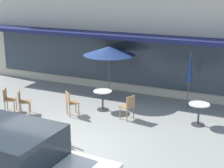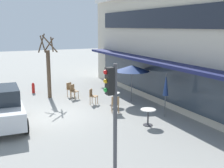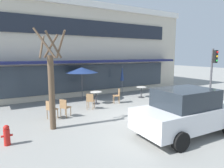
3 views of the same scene
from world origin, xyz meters
TOP-DOWN VIEW (x-y plane):
  - ground_plane at (0.00, 0.00)m, footprint 80.00×80.00m
  - building_facade at (0.00, 9.96)m, footprint 18.11×9.10m
  - cafe_table_near_wall at (-0.45, 3.48)m, footprint 0.70×0.70m
  - cafe_table_streetside at (3.14, 3.55)m, footprint 0.70×0.70m
  - patio_umbrella_green_folded at (-0.82, 4.83)m, footprint 2.10×2.10m
  - patio_umbrella_cream_folded at (2.44, 4.96)m, footprint 0.28×0.28m
  - cafe_chair_0 at (0.80, 2.99)m, footprint 0.52×0.52m
  - cafe_chair_1 at (-1.27, 2.51)m, footprint 0.56×0.56m
  - cafe_chair_2 at (-3.58, 1.85)m, footprint 0.54×0.54m
  - cafe_chair_3 at (-2.92, 1.87)m, footprint 0.55×0.55m
  - parked_sedan at (0.44, -2.53)m, footprint 4.25×2.12m
  - street_tree at (-3.81, 0.56)m, footprint 1.16×1.15m
  - traffic_light_pole at (6.31, 0.29)m, footprint 0.26×0.43m
  - fire_hydrant at (-5.53, -0.16)m, footprint 0.36×0.20m

SIDE VIEW (x-z plane):
  - ground_plane at x=0.00m, z-range 0.00..0.00m
  - fire_hydrant at x=-5.53m, z-range 0.00..0.71m
  - cafe_table_near_wall at x=-0.45m, z-range 0.14..0.90m
  - cafe_table_streetside at x=3.14m, z-range 0.14..0.90m
  - cafe_chair_0 at x=0.80m, z-range 0.08..0.97m
  - cafe_chair_1 at x=-1.27m, z-range 0.08..0.97m
  - cafe_chair_2 at x=-3.58m, z-range 0.08..0.97m
  - cafe_chair_3 at x=-2.92m, z-range 0.08..0.97m
  - parked_sedan at x=0.44m, z-range 0.00..1.76m
  - patio_umbrella_cream_folded at x=2.44m, z-range 0.53..2.73m
  - street_tree at x=-3.81m, z-range -0.16..3.84m
  - patio_umbrella_green_folded at x=-0.82m, z-range 0.92..3.12m
  - traffic_light_pole at x=6.31m, z-range 0.60..4.00m
  - building_facade at x=0.00m, z-range 0.00..6.78m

